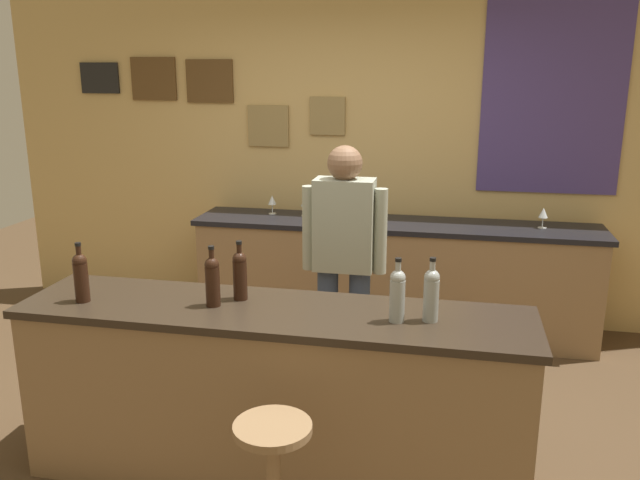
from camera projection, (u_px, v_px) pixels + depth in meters
ground_plane at (294, 433)px, 3.79m from camera, size 10.00×10.00×0.00m
back_wall at (356, 148)px, 5.34m from camera, size 6.00×0.09×2.80m
bar_counter at (274, 394)px, 3.29m from camera, size 2.54×0.60×0.92m
side_counter at (393, 277)px, 5.15m from camera, size 3.14×0.56×0.90m
bartender at (344, 257)px, 3.98m from camera, size 0.52×0.21×1.62m
bar_stool at (273, 473)px, 2.65m from camera, size 0.32×0.32×0.68m
wine_bottle_a at (81, 276)px, 3.24m from camera, size 0.07×0.07×0.31m
wine_bottle_b at (212, 279)px, 3.18m from camera, size 0.07×0.07×0.31m
wine_bottle_c at (240, 274)px, 3.27m from camera, size 0.07×0.07×0.31m
wine_bottle_d at (397, 294)px, 2.98m from camera, size 0.07×0.07×0.31m
wine_bottle_e at (431, 293)px, 2.99m from camera, size 0.07×0.07×0.31m
wine_glass_a at (272, 201)px, 5.30m from camera, size 0.07×0.07×0.16m
wine_glass_b at (305, 202)px, 5.23m from camera, size 0.07×0.07×0.16m
wine_glass_c at (314, 205)px, 5.12m from camera, size 0.07×0.07×0.16m
wine_glass_d at (543, 214)px, 4.83m from camera, size 0.07×0.07×0.16m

